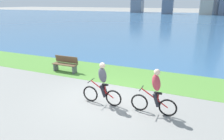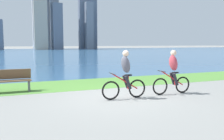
% 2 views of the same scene
% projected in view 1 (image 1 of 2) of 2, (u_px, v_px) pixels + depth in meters
% --- Properties ---
extents(ground_plane, '(300.00, 300.00, 0.00)m').
position_uv_depth(ground_plane, '(102.00, 100.00, 8.50)').
color(ground_plane, gray).
extents(grass_strip_bayside, '(120.00, 3.02, 0.01)m').
position_uv_depth(grass_strip_bayside, '(128.00, 76.00, 11.27)').
color(grass_strip_bayside, '#59933D').
rests_on(grass_strip_bayside, ground).
extents(bay_water_surface, '(300.00, 76.69, 0.00)m').
position_uv_depth(bay_water_surface, '(187.00, 20.00, 46.00)').
color(bay_water_surface, '#386693').
rests_on(bay_water_surface, ground).
extents(cyclist_lead, '(1.67, 0.52, 1.70)m').
position_uv_depth(cyclist_lead, '(102.00, 84.00, 7.90)').
color(cyclist_lead, black).
rests_on(cyclist_lead, ground).
extents(cyclist_trailing, '(1.67, 0.52, 1.69)m').
position_uv_depth(cyclist_trailing, '(155.00, 92.00, 7.19)').
color(cyclist_trailing, black).
rests_on(cyclist_trailing, ground).
extents(bench_near_path, '(1.50, 0.47, 0.90)m').
position_uv_depth(bench_near_path, '(65.00, 64.00, 11.84)').
color(bench_near_path, brown).
rests_on(bench_near_path, ground).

